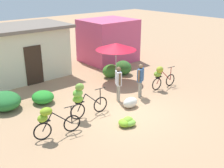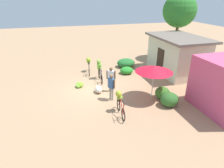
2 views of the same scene
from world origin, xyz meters
The scene contains 15 objects.
ground_plane centered at (0.00, 0.00, 0.00)m, with size 60.00×60.00×0.00m, color tan.
building_low centered at (-1.50, 6.87, 1.44)m, with size 4.96×3.25×2.84m.
tree_behind_building centered at (-4.76, 8.79, 4.38)m, with size 2.92×2.92×5.87m.
hedge_bush_front_left centered at (-3.78, 3.55, 0.36)m, with size 1.28×1.51×0.72m, color #266E2F.
hedge_bush_front_right centered at (-2.28, 3.08, 0.26)m, with size 0.94×1.02×0.52m, color #288C2B.
hedge_bush_mid centered at (2.14, 3.73, 0.36)m, with size 0.93×0.86×0.72m, color #367025.
hedge_bush_by_door centered at (3.00, 3.67, 0.40)m, with size 0.90×1.01×0.80m, color #306828.
market_umbrella centered at (1.98, 3.12, 1.88)m, with size 2.11×2.11×2.06m.
bicycle_leftmost centered at (-3.38, 0.29, 0.70)m, with size 1.69×0.39×1.16m.
bicycle_near_pile centered at (-1.75, 0.80, 0.85)m, with size 1.72×0.43×1.47m.
bicycle_center_loaded centered at (2.90, 0.83, 0.70)m, with size 1.58×0.44×1.20m.
banana_pile_on_ground centered at (-0.84, -0.79, 0.14)m, with size 0.75×0.66×0.32m.
produce_sack centered at (0.33, 0.27, 0.22)m, with size 0.70×0.44×0.44m, color silver.
person_vendor centered at (0.36, 1.07, 0.98)m, with size 0.36×0.53×1.60m.
person_bystander centered at (1.44, 0.80, 0.96)m, with size 0.53×0.36×1.57m.
Camera 2 is at (11.10, -1.92, 5.58)m, focal length 31.08 mm.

